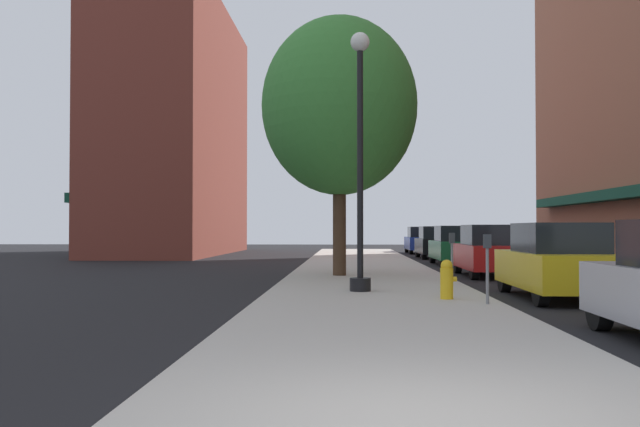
{
  "coord_description": "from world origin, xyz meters",
  "views": [
    {
      "loc": [
        -0.57,
        -5.1,
        1.53
      ],
      "look_at": [
        -1.38,
        15.23,
        1.98
      ],
      "focal_mm": 39.22,
      "sensor_mm": 36.0,
      "label": 1
    }
  ],
  "objects_px": {
    "parking_meter_far": "(452,252)",
    "car_black": "(436,243)",
    "car_red": "(490,251)",
    "car_green": "(456,246)",
    "tree_near": "(339,106)",
    "car_yellow": "(557,262)",
    "car_blue": "(421,240)",
    "lamppost": "(360,155)",
    "parking_meter_near": "(487,260)",
    "fire_hydrant": "(447,279)"
  },
  "relations": [
    {
      "from": "parking_meter_near",
      "to": "car_green",
      "type": "bearing_deg",
      "value": 83.31
    },
    {
      "from": "parking_meter_near",
      "to": "car_black",
      "type": "xyz_separation_m",
      "value": [
        1.95,
        23.25,
        -0.14
      ]
    },
    {
      "from": "fire_hydrant",
      "to": "parking_meter_far",
      "type": "bearing_deg",
      "value": 79.92
    },
    {
      "from": "tree_near",
      "to": "car_yellow",
      "type": "bearing_deg",
      "value": -50.18
    },
    {
      "from": "parking_meter_near",
      "to": "car_yellow",
      "type": "bearing_deg",
      "value": 48.67
    },
    {
      "from": "parking_meter_far",
      "to": "car_red",
      "type": "bearing_deg",
      "value": 68.67
    },
    {
      "from": "car_black",
      "to": "tree_near",
      "type": "bearing_deg",
      "value": -105.82
    },
    {
      "from": "lamppost",
      "to": "car_green",
      "type": "relative_size",
      "value": 1.37
    },
    {
      "from": "tree_near",
      "to": "car_green",
      "type": "xyz_separation_m",
      "value": [
        4.83,
        8.61,
        -4.47
      ]
    },
    {
      "from": "parking_meter_near",
      "to": "car_yellow",
      "type": "xyz_separation_m",
      "value": [
        1.95,
        2.22,
        -0.14
      ]
    },
    {
      "from": "parking_meter_near",
      "to": "car_red",
      "type": "distance_m",
      "value": 9.65
    },
    {
      "from": "fire_hydrant",
      "to": "car_yellow",
      "type": "height_order",
      "value": "car_yellow"
    },
    {
      "from": "parking_meter_near",
      "to": "parking_meter_far",
      "type": "distance_m",
      "value": 4.46
    },
    {
      "from": "car_red",
      "to": "car_green",
      "type": "height_order",
      "value": "same"
    },
    {
      "from": "lamppost",
      "to": "car_black",
      "type": "relative_size",
      "value": 1.37
    },
    {
      "from": "lamppost",
      "to": "tree_near",
      "type": "height_order",
      "value": "tree_near"
    },
    {
      "from": "car_red",
      "to": "car_black",
      "type": "relative_size",
      "value": 1.0
    },
    {
      "from": "car_red",
      "to": "car_blue",
      "type": "relative_size",
      "value": 1.0
    },
    {
      "from": "fire_hydrant",
      "to": "car_black",
      "type": "bearing_deg",
      "value": 83.41
    },
    {
      "from": "car_red",
      "to": "car_black",
      "type": "height_order",
      "value": "same"
    },
    {
      "from": "fire_hydrant",
      "to": "tree_near",
      "type": "relative_size",
      "value": 0.1
    },
    {
      "from": "lamppost",
      "to": "parking_meter_far",
      "type": "xyz_separation_m",
      "value": [
        2.34,
        1.83,
        -2.25
      ]
    },
    {
      "from": "car_black",
      "to": "lamppost",
      "type": "bearing_deg",
      "value": -100.0
    },
    {
      "from": "fire_hydrant",
      "to": "car_blue",
      "type": "height_order",
      "value": "car_blue"
    },
    {
      "from": "fire_hydrant",
      "to": "car_blue",
      "type": "relative_size",
      "value": 0.18
    },
    {
      "from": "parking_meter_far",
      "to": "lamppost",
      "type": "bearing_deg",
      "value": -142.02
    },
    {
      "from": "fire_hydrant",
      "to": "parking_meter_far",
      "type": "height_order",
      "value": "parking_meter_far"
    },
    {
      "from": "car_yellow",
      "to": "car_blue",
      "type": "height_order",
      "value": "same"
    },
    {
      "from": "fire_hydrant",
      "to": "car_red",
      "type": "height_order",
      "value": "car_red"
    },
    {
      "from": "parking_meter_far",
      "to": "car_blue",
      "type": "relative_size",
      "value": 0.3
    },
    {
      "from": "car_red",
      "to": "car_green",
      "type": "xyz_separation_m",
      "value": [
        0.0,
        7.17,
        0.0
      ]
    },
    {
      "from": "parking_meter_near",
      "to": "car_red",
      "type": "xyz_separation_m",
      "value": [
        1.95,
        9.45,
        -0.14
      ]
    },
    {
      "from": "car_black",
      "to": "car_blue",
      "type": "height_order",
      "value": "same"
    },
    {
      "from": "fire_hydrant",
      "to": "car_green",
      "type": "height_order",
      "value": "car_green"
    },
    {
      "from": "car_yellow",
      "to": "car_green",
      "type": "bearing_deg",
      "value": 89.48
    },
    {
      "from": "lamppost",
      "to": "car_blue",
      "type": "bearing_deg",
      "value": 81.22
    },
    {
      "from": "tree_near",
      "to": "car_red",
      "type": "xyz_separation_m",
      "value": [
        4.83,
        1.45,
        -4.47
      ]
    },
    {
      "from": "tree_near",
      "to": "car_black",
      "type": "height_order",
      "value": "tree_near"
    },
    {
      "from": "lamppost",
      "to": "car_green",
      "type": "bearing_deg",
      "value": 72.95
    },
    {
      "from": "parking_meter_far",
      "to": "car_black",
      "type": "relative_size",
      "value": 0.3
    },
    {
      "from": "car_red",
      "to": "parking_meter_near",
      "type": "bearing_deg",
      "value": -103.95
    },
    {
      "from": "lamppost",
      "to": "parking_meter_near",
      "type": "height_order",
      "value": "lamppost"
    },
    {
      "from": "parking_meter_near",
      "to": "parking_meter_far",
      "type": "height_order",
      "value": "same"
    },
    {
      "from": "parking_meter_far",
      "to": "car_blue",
      "type": "distance_m",
      "value": 26.01
    },
    {
      "from": "fire_hydrant",
      "to": "parking_meter_near",
      "type": "bearing_deg",
      "value": -56.13
    },
    {
      "from": "fire_hydrant",
      "to": "car_black",
      "type": "distance_m",
      "value": 22.46
    },
    {
      "from": "parking_meter_near",
      "to": "car_black",
      "type": "bearing_deg",
      "value": 85.21
    },
    {
      "from": "parking_meter_far",
      "to": "car_yellow",
      "type": "height_order",
      "value": "car_yellow"
    },
    {
      "from": "lamppost",
      "to": "car_red",
      "type": "bearing_deg",
      "value": 57.84
    },
    {
      "from": "car_red",
      "to": "car_black",
      "type": "bearing_deg",
      "value": 87.71
    }
  ]
}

